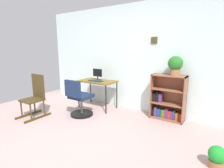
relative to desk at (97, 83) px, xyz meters
The scene contains 10 objects.
ground_plane 1.93m from the desk, 68.45° to the right, with size 6.24×6.24×0.00m, color #B39792.
wall_back 1.03m from the desk, 34.95° to the left, with size 5.20×0.12×2.56m.
desk is the anchor object (origin of this frame).
monitor 0.21m from the desk, 121.77° to the left, with size 0.27×0.20×0.29m.
keyboard 0.12m from the desk, 79.55° to the right, with size 0.39×0.14×0.02m, color #22302F.
office_chair 0.75m from the desk, 88.60° to the right, with size 0.52×0.55×0.85m.
rocking_chair 1.49m from the desk, 123.02° to the right, with size 0.42×0.64×0.95m.
bookshelf_low 1.75m from the desk, ahead, with size 0.71×0.30×0.98m.
potted_plant_on_shelf 1.93m from the desk, ahead, with size 0.29×0.29×0.40m.
potted_plant_floor 2.97m from the desk, 20.36° to the right, with size 0.22×0.22×0.30m.
Camera 1 is at (2.06, -1.75, 1.52)m, focal length 28.03 mm.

